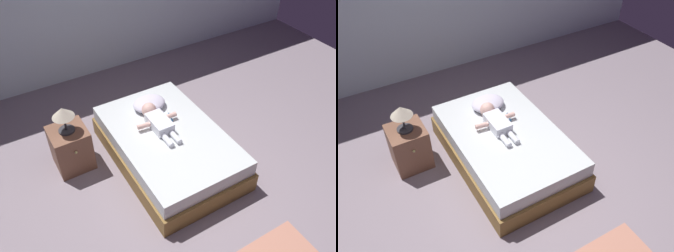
% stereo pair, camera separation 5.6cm
% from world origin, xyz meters
% --- Properties ---
extents(ground_plane, '(8.00, 8.00, 0.00)m').
position_xyz_m(ground_plane, '(0.00, 0.00, 0.00)').
color(ground_plane, gray).
extents(bed, '(1.16, 1.81, 0.42)m').
position_xyz_m(bed, '(0.05, 0.68, 0.21)').
color(bed, brown).
rests_on(bed, ground_plane).
extents(pillow, '(0.40, 0.33, 0.13)m').
position_xyz_m(pillow, '(0.09, 1.19, 0.48)').
color(pillow, silver).
rests_on(pillow, bed).
extents(baby, '(0.50, 0.70, 0.17)m').
position_xyz_m(baby, '(0.02, 0.87, 0.49)').
color(baby, white).
rests_on(baby, bed).
extents(toothbrush, '(0.05, 0.17, 0.02)m').
position_xyz_m(toothbrush, '(0.22, 0.91, 0.43)').
color(toothbrush, '#3792E1').
rests_on(toothbrush, bed).
extents(nightstand, '(0.41, 0.44, 0.52)m').
position_xyz_m(nightstand, '(-0.94, 1.18, 0.26)').
color(nightstand, brown).
rests_on(nightstand, ground_plane).
extents(lamp, '(0.24, 0.24, 0.31)m').
position_xyz_m(lamp, '(-0.94, 1.18, 0.75)').
color(lamp, '#333338').
rests_on(lamp, nightstand).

